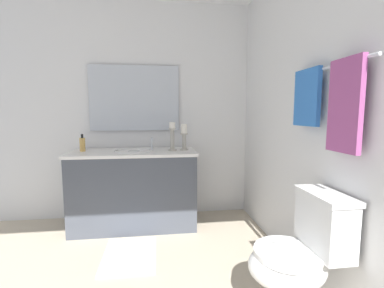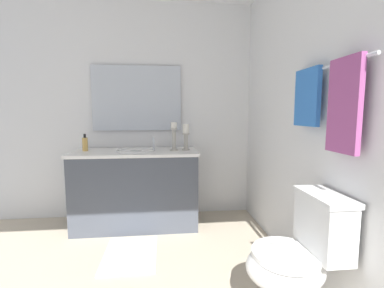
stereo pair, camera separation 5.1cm
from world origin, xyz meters
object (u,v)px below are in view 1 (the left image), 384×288
(candle_holder_short, at_px, (172,136))
(toilet, at_px, (298,258))
(vanity_cabinet, at_px, (135,189))
(towel_near_vanity, at_px, (307,98))
(soap_bottle, at_px, (82,144))
(bath_mat, at_px, (130,255))
(candle_holder_tall, at_px, (184,136))
(towel_bar, at_px, (328,67))
(sink_basin, at_px, (134,155))
(towel_center, at_px, (345,106))
(mirror, at_px, (135,98))

(candle_holder_short, bearing_deg, toilet, 24.59)
(toilet, bearing_deg, candle_holder_short, -155.41)
(vanity_cabinet, bearing_deg, towel_near_vanity, 48.66)
(soap_bottle, xyz_separation_m, toilet, (1.49, 1.58, -0.52))
(towel_near_vanity, relative_size, bath_mat, 0.64)
(candle_holder_short, xyz_separation_m, bath_mat, (0.60, -0.40, -0.96))
(candle_holder_short, relative_size, toilet, 0.40)
(candle_holder_tall, distance_m, towel_bar, 1.58)
(vanity_cabinet, xyz_separation_m, towel_near_vanity, (1.11, 1.26, 0.90))
(candle_holder_tall, height_order, towel_near_vanity, towel_near_vanity)
(vanity_cabinet, distance_m, candle_holder_short, 0.69)
(soap_bottle, distance_m, bath_mat, 1.23)
(bath_mat, bearing_deg, candle_holder_short, 146.07)
(candle_holder_tall, xyz_separation_m, towel_near_vanity, (1.11, 0.73, 0.35))
(candle_holder_short, bearing_deg, sink_basin, -93.32)
(candle_holder_short, xyz_separation_m, towel_center, (1.46, 0.85, 0.28))
(candle_holder_tall, relative_size, toilet, 0.37)
(candle_holder_tall, bearing_deg, mirror, -117.75)
(candle_holder_tall, height_order, towel_bar, towel_bar)
(vanity_cabinet, distance_m, sink_basin, 0.37)
(vanity_cabinet, xyz_separation_m, bath_mat, (0.62, 0.00, -0.40))
(candle_holder_short, relative_size, towel_near_vanity, 0.79)
(towel_bar, bearing_deg, toilet, -56.44)
(mirror, distance_m, toilet, 2.26)
(candle_holder_tall, distance_m, towel_center, 1.68)
(toilet, bearing_deg, bath_mat, -127.79)
(soap_bottle, bearing_deg, vanity_cabinet, 84.78)
(mirror, relative_size, candle_holder_tall, 3.57)
(candle_holder_tall, bearing_deg, towel_center, 26.08)
(sink_basin, height_order, bath_mat, sink_basin)
(vanity_cabinet, height_order, towel_near_vanity, towel_near_vanity)
(toilet, bearing_deg, mirror, -148.53)
(mirror, height_order, towel_bar, mirror)
(sink_basin, xyz_separation_m, towel_near_vanity, (1.11, 1.26, 0.54))
(towel_center, bearing_deg, candle_holder_short, -149.68)
(candle_holder_short, height_order, towel_bar, towel_bar)
(mirror, relative_size, toilet, 1.33)
(sink_basin, xyz_separation_m, towel_bar, (1.29, 1.28, 0.71))
(sink_basin, bearing_deg, candle_holder_tall, 89.98)
(towel_center, bearing_deg, vanity_cabinet, -139.68)
(candle_holder_short, bearing_deg, vanity_cabinet, -93.31)
(towel_bar, relative_size, towel_center, 1.47)
(candle_holder_short, bearing_deg, candle_holder_tall, 100.31)
(sink_basin, relative_size, candle_holder_tall, 1.44)
(sink_basin, bearing_deg, towel_center, 40.29)
(candle_holder_tall, relative_size, towel_bar, 0.37)
(towel_near_vanity, bearing_deg, vanity_cabinet, -131.34)
(towel_center, bearing_deg, towel_bar, 174.53)
(candle_holder_short, bearing_deg, towel_center, 30.32)
(toilet, distance_m, towel_center, 0.91)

